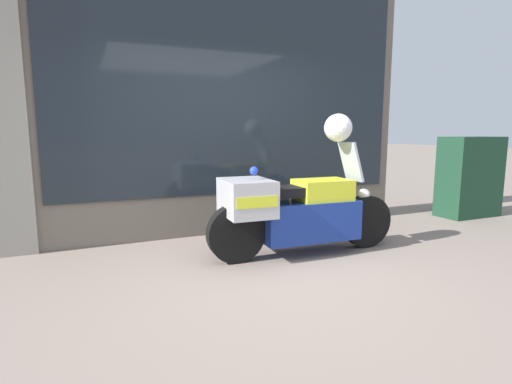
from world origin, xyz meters
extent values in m
plane|color=gray|center=(0.00, 0.00, 0.00)|extent=(60.00, 60.00, 0.00)
cube|color=#6B6056|center=(0.00, 2.00, 2.04)|extent=(5.71, 0.40, 4.07)
cube|color=#1E262D|center=(0.32, 1.79, 2.09)|extent=(4.77, 0.02, 3.07)
cube|color=slate|center=(0.28, 2.01, 0.28)|extent=(4.55, 0.30, 0.55)
cube|color=silver|center=(0.28, 2.15, 1.18)|extent=(4.55, 0.02, 1.29)
cube|color=beige|center=(0.28, 2.01, 1.82)|extent=(4.55, 0.30, 0.02)
cube|color=#B7B2A8|center=(-1.14, 2.01, 1.86)|extent=(0.18, 0.04, 0.06)
cube|color=#195623|center=(0.28, 2.01, 1.86)|extent=(0.18, 0.04, 0.06)
cube|color=black|center=(1.70, 2.01, 1.86)|extent=(0.18, 0.04, 0.06)
cube|color=white|center=(-1.13, 1.94, 0.69)|extent=(0.19, 0.01, 0.27)
cube|color=orange|center=(0.28, 1.94, 0.69)|extent=(0.19, 0.02, 0.27)
cube|color=red|center=(1.69, 1.94, 0.69)|extent=(0.19, 0.03, 0.27)
cylinder|color=black|center=(1.46, 0.54, 0.31)|extent=(0.63, 0.16, 0.62)
cylinder|color=black|center=(-0.18, 0.60, 0.31)|extent=(0.63, 0.16, 0.62)
cube|color=navy|center=(0.68, 0.57, 0.39)|extent=(1.13, 0.51, 0.44)
cube|color=yellow|center=(0.85, 0.56, 0.71)|extent=(0.62, 0.44, 0.26)
cube|color=black|center=(0.43, 0.58, 0.73)|extent=(0.66, 0.37, 0.10)
cube|color=#B7B7BC|center=(-0.06, 0.59, 0.69)|extent=(0.51, 0.64, 0.38)
cube|color=yellow|center=(-0.06, 0.59, 0.69)|extent=(0.46, 0.65, 0.11)
cube|color=#B2BCC6|center=(1.22, 0.54, 1.04)|extent=(0.18, 0.33, 0.45)
sphere|color=white|center=(1.42, 0.54, 0.64)|extent=(0.14, 0.14, 0.14)
sphere|color=blue|center=(0.02, 0.59, 0.97)|extent=(0.09, 0.09, 0.09)
cube|color=#193D28|center=(4.14, 1.30, 0.65)|extent=(0.99, 0.51, 1.29)
sphere|color=white|center=(1.04, 0.55, 1.42)|extent=(0.31, 0.31, 0.31)
camera|label=1|loc=(-1.60, -3.25, 1.38)|focal=28.00mm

